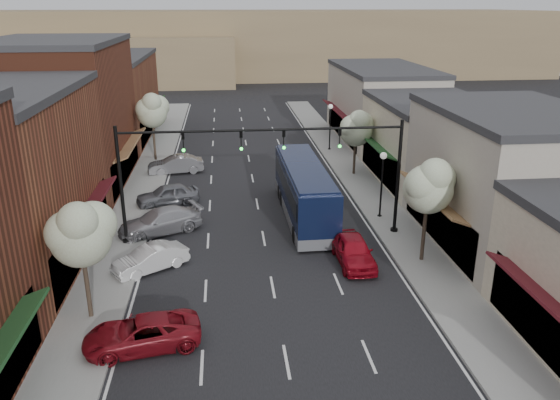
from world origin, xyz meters
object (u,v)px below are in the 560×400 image
object	(u,v)px
tree_right_near	(430,184)
red_hatchback	(353,250)
parked_car_a	(142,333)
parked_car_b	(150,259)
signal_mast_right	(359,161)
signal_mast_left	(163,167)
tree_left_near	(81,232)
parked_car_e	(176,165)
lamp_post_near	(382,174)
parked_car_d	(168,195)
parked_car_c	(160,221)
tree_left_far	(152,110)
lamp_post_far	(330,119)
tree_right_far	(357,127)
coach_bus	(304,190)

from	to	relation	value
tree_right_near	red_hatchback	distance (m)	5.30
parked_car_a	parked_car_b	distance (m)	6.95
signal_mast_right	signal_mast_left	distance (m)	11.24
tree_left_near	parked_car_e	distance (m)	22.50
lamp_post_near	parked_car_d	size ratio (longest dim) A/B	1.04
tree_left_near	parked_car_c	xyz separation A→B (m)	(2.05, 9.59, -3.48)
tree_left_far	lamp_post_far	xyz separation A→B (m)	(16.05, 2.06, -1.60)
signal_mast_right	parked_car_e	bearing A→B (deg)	130.01
tree_right_near	parked_car_a	size ratio (longest dim) A/B	1.27
tree_left_near	parked_car_a	size ratio (longest dim) A/B	1.21
tree_right_far	red_hatchback	bearing A→B (deg)	-103.54
red_hatchback	parked_car_b	distance (m)	10.76
tree_left_far	parked_car_e	size ratio (longest dim) A/B	1.37
tree_right_near	red_hatchback	world-z (taller)	tree_right_near
lamp_post_near	coach_bus	xyz separation A→B (m)	(-4.89, 0.79, -1.17)
parked_car_b	lamp_post_near	bearing A→B (deg)	79.58
parked_car_b	parked_car_d	xyz separation A→B (m)	(0.00, 10.02, 0.07)
parked_car_c	parked_car_d	xyz separation A→B (m)	(0.00, 5.00, -0.01)
tree_left_far	parked_car_c	xyz separation A→B (m)	(2.05, -16.41, -3.86)
tree_right_far	parked_car_d	size ratio (longest dim) A/B	1.27
parked_car_d	parked_car_e	xyz separation A→B (m)	(0.00, 7.55, 0.01)
tree_left_far	lamp_post_near	distance (m)	22.33
lamp_post_near	parked_car_b	xyz separation A→B (m)	(-14.00, -5.99, -2.35)
signal_mast_left	parked_car_b	xyz separation A→B (m)	(-0.58, -3.49, -3.97)
tree_right_near	parked_car_c	size ratio (longest dim) A/B	1.16
signal_mast_left	lamp_post_near	bearing A→B (deg)	10.56
signal_mast_left	parked_car_b	bearing A→B (deg)	-99.43
tree_right_far	coach_bus	world-z (taller)	tree_right_far
signal_mast_right	parked_car_a	distance (m)	15.91
tree_left_near	lamp_post_near	world-z (taller)	tree_left_near
red_hatchback	parked_car_b	xyz separation A→B (m)	(-10.76, 0.30, -0.11)
parked_car_c	tree_right_far	bearing A→B (deg)	100.33
tree_left_far	lamp_post_near	world-z (taller)	tree_left_far
parked_car_d	tree_left_far	bearing A→B (deg)	173.74
tree_left_far	parked_car_e	distance (m)	5.84
signal_mast_left	lamp_post_near	size ratio (longest dim) A/B	1.85
parked_car_a	coach_bus	bearing A→B (deg)	137.68
tree_right_far	lamp_post_far	distance (m)	8.13
coach_bus	tree_right_near	bearing A→B (deg)	-54.18
tree_right_far	parked_car_e	bearing A→B (deg)	171.64
tree_left_near	parked_car_c	size ratio (longest dim) A/B	1.11
tree_right_far	parked_car_e	world-z (taller)	tree_right_far
parked_car_b	parked_car_d	distance (m)	10.02
signal_mast_left	tree_right_near	distance (m)	14.55
tree_left_near	lamp_post_far	distance (m)	32.35
tree_right_far	parked_car_d	distance (m)	15.86
parked_car_a	signal_mast_left	bearing A→B (deg)	169.31
signal_mast_right	tree_right_far	size ratio (longest dim) A/B	1.51
parked_car_a	tree_left_far	bearing A→B (deg)	174.96
signal_mast_left	tree_right_near	bearing A→B (deg)	-16.19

